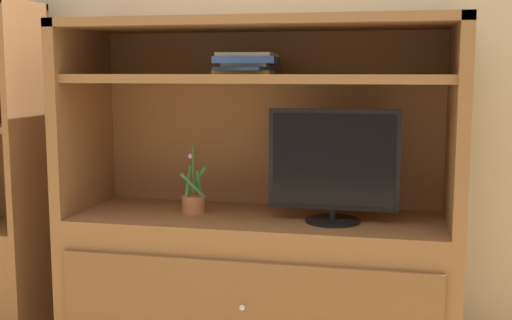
{
  "coord_description": "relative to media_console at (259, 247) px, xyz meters",
  "views": [
    {
      "loc": [
        0.58,
        -2.3,
        1.23
      ],
      "look_at": [
        0.0,
        0.35,
        0.85
      ],
      "focal_mm": 45.85,
      "sensor_mm": 36.0,
      "label": 1
    }
  ],
  "objects": [
    {
      "name": "magazine_stack",
      "position": [
        -0.05,
        -0.01,
        0.79
      ],
      "size": [
        0.29,
        0.35,
        0.09
      ],
      "color": "gold",
      "rests_on": "media_console"
    },
    {
      "name": "media_console",
      "position": [
        0.0,
        0.0,
        0.0
      ],
      "size": [
        1.67,
        0.59,
        1.44
      ],
      "color": "brown",
      "rests_on": "ground_plane"
    },
    {
      "name": "bookshelf_tall",
      "position": [
        -1.25,
        0.0,
        0.07
      ],
      "size": [
        0.38,
        0.39,
        1.54
      ],
      "color": "brown",
      "rests_on": "ground_plane"
    },
    {
      "name": "tv_monitor",
      "position": [
        0.32,
        -0.05,
        0.38
      ],
      "size": [
        0.54,
        0.23,
        0.47
      ],
      "color": "black",
      "rests_on": "media_console"
    },
    {
      "name": "potted_plant",
      "position": [
        -0.29,
        -0.01,
        0.18
      ],
      "size": [
        0.11,
        0.1,
        0.3
      ],
      "color": "#B26642",
      "rests_on": "media_console"
    },
    {
      "name": "painted_rear_wall",
      "position": [
        0.0,
        0.34,
        0.93
      ],
      "size": [
        6.0,
        0.1,
        2.8
      ],
      "primitive_type": "cube",
      "color": "tan",
      "rests_on": "ground_plane"
    }
  ]
}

